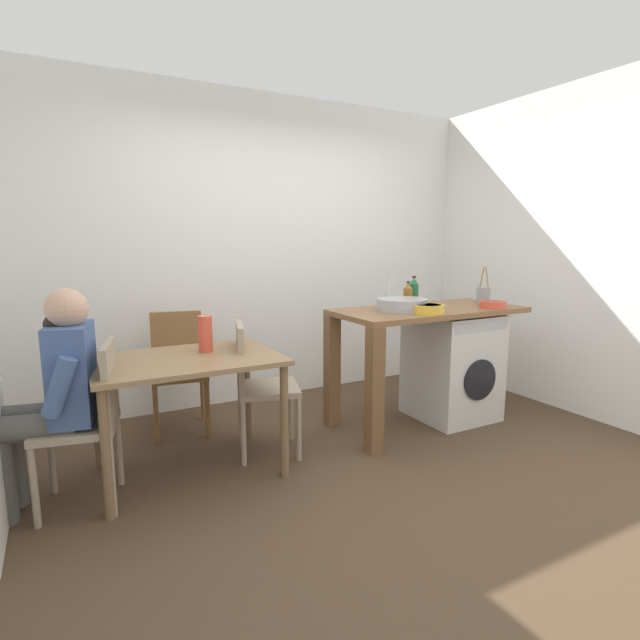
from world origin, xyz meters
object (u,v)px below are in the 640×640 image
at_px(chair_opposite, 257,381).
at_px(colander, 493,304).
at_px(vase, 205,334).
at_px(bottle_squat_brown, 414,291).
at_px(utensil_crock, 483,294).
at_px(seated_person, 55,389).
at_px(washing_machine, 452,365).
at_px(chair_spare_by_wall, 178,364).
at_px(mixing_bowl, 428,308).
at_px(chair_person_seat, 91,415).
at_px(dining_table, 187,373).
at_px(bottle_tall_green, 408,295).

bearing_deg(chair_opposite, colander, 97.17).
distance_m(chair_opposite, colander, 1.92).
height_order(colander, vase, colander).
distance_m(bottle_squat_brown, utensil_crock, 0.61).
bearing_deg(seated_person, washing_machine, -76.84).
relative_size(washing_machine, vase, 3.72).
relative_size(chair_spare_by_wall, mixing_bowl, 3.87).
height_order(chair_person_seat, utensil_crock, utensil_crock).
height_order(chair_person_seat, colander, colander).
height_order(chair_spare_by_wall, colander, colander).
bearing_deg(vase, dining_table, -146.31).
height_order(bottle_squat_brown, utensil_crock, utensil_crock).
height_order(washing_machine, mixing_bowl, mixing_bowl).
height_order(chair_person_seat, bottle_tall_green, bottle_tall_green).
distance_m(seated_person, colander, 3.05).
relative_size(chair_spare_by_wall, bottle_squat_brown, 3.86).
xyz_separation_m(mixing_bowl, vase, (-1.54, 0.32, -0.10)).
bearing_deg(chair_person_seat, bottle_squat_brown, -69.97).
height_order(dining_table, seated_person, seated_person).
bearing_deg(colander, chair_spare_by_wall, 155.44).
relative_size(chair_spare_by_wall, colander, 4.50).
distance_m(chair_spare_by_wall, colander, 2.47).
xyz_separation_m(chair_person_seat, chair_opposite, (1.03, 0.19, 0.00)).
height_order(utensil_crock, vase, utensil_crock).
bearing_deg(chair_spare_by_wall, washing_machine, 167.74).
bearing_deg(bottle_tall_green, vase, -178.24).
distance_m(chair_person_seat, bottle_squat_brown, 2.55).
bearing_deg(seated_person, chair_spare_by_wall, -31.74).
relative_size(mixing_bowl, vase, 1.01).
bearing_deg(mixing_bowl, washing_machine, 23.92).
xyz_separation_m(chair_opposite, colander, (1.85, -0.31, 0.44)).
xyz_separation_m(seated_person, bottle_tall_green, (2.50, 0.23, 0.34)).
relative_size(washing_machine, colander, 4.30).
xyz_separation_m(chair_person_seat, vase, (0.70, 0.22, 0.35)).
bearing_deg(utensil_crock, chair_spare_by_wall, 162.79).
xyz_separation_m(seated_person, washing_machine, (2.84, 0.06, -0.24)).
xyz_separation_m(chair_person_seat, bottle_tall_green, (2.35, 0.27, 0.50)).
relative_size(chair_person_seat, colander, 4.50).
relative_size(chair_spare_by_wall, utensil_crock, 3.00).
distance_m(chair_opposite, bottle_squat_brown, 1.55).
bearing_deg(dining_table, vase, 33.69).
xyz_separation_m(chair_opposite, mixing_bowl, (1.21, -0.29, 0.45)).
distance_m(seated_person, bottle_tall_green, 2.54).
height_order(chair_spare_by_wall, seated_person, seated_person).
height_order(dining_table, utensil_crock, utensil_crock).
bearing_deg(chair_spare_by_wall, mixing_bowl, 157.03).
height_order(mixing_bowl, vase, mixing_bowl).
xyz_separation_m(washing_machine, bottle_tall_green, (-0.34, 0.17, 0.58)).
height_order(chair_person_seat, washing_machine, chair_person_seat).
xyz_separation_m(dining_table, chair_person_seat, (-0.55, -0.12, -0.14)).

